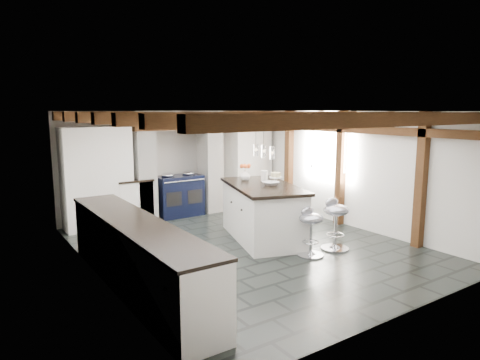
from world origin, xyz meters
TOP-DOWN VIEW (x-y plane):
  - ground at (0.00, 0.00)m, footprint 6.00×6.00m
  - room_shell at (-0.61, 1.42)m, footprint 6.00×6.03m
  - range_cooker at (0.00, 2.68)m, footprint 1.00×0.63m
  - kitchen_island at (0.48, 0.24)m, footprint 1.61×2.25m
  - bar_stool_near at (1.13, -0.91)m, footprint 0.47×0.47m
  - bar_stool_far at (0.57, -0.92)m, footprint 0.43×0.43m

SIDE VIEW (x-z plane):
  - ground at x=0.00m, z-range 0.00..0.00m
  - range_cooker at x=0.00m, z-range -0.03..0.96m
  - bar_stool_far at x=0.57m, z-range 0.10..0.89m
  - kitchen_island at x=0.48m, z-range -0.16..1.18m
  - bar_stool_near at x=1.13m, z-range 0.10..0.97m
  - room_shell at x=-0.61m, z-range -1.93..4.07m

